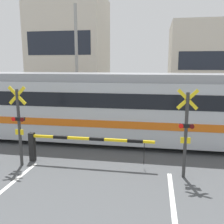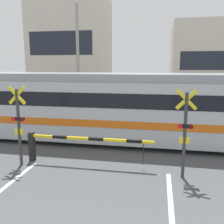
# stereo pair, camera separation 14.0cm
# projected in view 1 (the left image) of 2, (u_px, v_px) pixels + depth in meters

# --- Properties ---
(rail_track_near) EXTENTS (50.00, 0.10, 0.08)m
(rail_track_near) POSITION_uv_depth(u_px,v_px,m) (112.00, 144.00, 11.70)
(rail_track_near) COLOR #5B564C
(rail_track_near) RESTS_ON ground_plane
(rail_track_far) EXTENTS (50.00, 0.10, 0.08)m
(rail_track_far) POSITION_uv_depth(u_px,v_px,m) (117.00, 136.00, 13.09)
(rail_track_far) COLOR #5B564C
(rail_track_far) RESTS_ON ground_plane
(commuter_train) EXTENTS (21.62, 2.91, 3.32)m
(commuter_train) POSITION_uv_depth(u_px,v_px,m) (70.00, 104.00, 12.46)
(commuter_train) COLOR #B7BCC1
(commuter_train) RESTS_ON ground_plane
(crossing_barrier_near) EXTENTS (4.82, 0.20, 1.13)m
(crossing_barrier_near) POSITION_uv_depth(u_px,v_px,m) (65.00, 143.00, 9.45)
(crossing_barrier_near) COLOR black
(crossing_barrier_near) RESTS_ON ground_plane
(crossing_barrier_far) EXTENTS (4.82, 0.20, 1.13)m
(crossing_barrier_far) POSITION_uv_depth(u_px,v_px,m) (146.00, 114.00, 15.06)
(crossing_barrier_far) COLOR black
(crossing_barrier_far) RESTS_ON ground_plane
(crossing_signal_left) EXTENTS (0.68, 0.15, 2.98)m
(crossing_signal_left) POSITION_uv_depth(u_px,v_px,m) (19.00, 123.00, 9.10)
(crossing_signal_left) COLOR #333333
(crossing_signal_left) RESTS_ON ground_plane
(crossing_signal_right) EXTENTS (0.68, 0.15, 2.98)m
(crossing_signal_right) POSITION_uv_depth(u_px,v_px,m) (186.00, 130.00, 8.09)
(crossing_signal_right) COLOR #333333
(crossing_signal_right) RESTS_ON ground_plane
(pedestrian) EXTENTS (0.38, 0.22, 1.71)m
(pedestrian) POSITION_uv_depth(u_px,v_px,m) (130.00, 103.00, 17.88)
(pedestrian) COLOR brown
(pedestrian) RESTS_ON ground_plane
(building_left_of_street) EXTENTS (6.87, 6.12, 10.12)m
(building_left_of_street) POSITION_uv_depth(u_px,v_px,m) (70.00, 51.00, 24.67)
(building_left_of_street) COLOR beige
(building_left_of_street) RESTS_ON ground_plane
(building_right_of_street) EXTENTS (6.96, 6.12, 7.34)m
(building_right_of_street) POSITION_uv_depth(u_px,v_px,m) (208.00, 65.00, 22.69)
(building_right_of_street) COLOR beige
(building_right_of_street) RESTS_ON ground_plane
(utility_pole_streetside) EXTENTS (0.22, 0.22, 7.85)m
(utility_pole_streetside) POSITION_uv_depth(u_px,v_px,m) (77.00, 62.00, 17.77)
(utility_pole_streetside) COLOR gray
(utility_pole_streetside) RESTS_ON ground_plane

